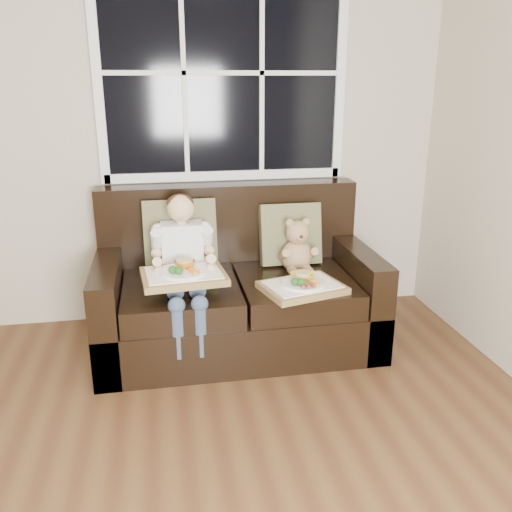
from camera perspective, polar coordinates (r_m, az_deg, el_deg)
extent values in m
cube|color=#B9B299|center=(3.67, -15.87, 13.36)|extent=(4.50, 0.02, 2.70)
cube|color=black|center=(3.66, -3.50, 18.68)|extent=(1.50, 0.02, 1.25)
cube|color=white|center=(3.70, -3.28, 8.48)|extent=(1.58, 0.04, 0.06)
cube|color=white|center=(3.63, -16.43, 18.02)|extent=(0.06, 0.04, 1.37)
cube|color=white|center=(3.82, 8.88, 18.49)|extent=(0.06, 0.04, 1.37)
cube|color=white|center=(3.64, -3.48, 18.68)|extent=(1.50, 0.03, 0.03)
cube|color=black|center=(3.46, -1.94, -6.95)|extent=(1.70, 0.90, 0.30)
cube|color=black|center=(3.38, -15.13, -5.41)|extent=(0.15, 0.90, 0.60)
cube|color=black|center=(3.58, 10.42, -3.72)|extent=(0.15, 0.90, 0.60)
cube|color=black|center=(3.64, -2.90, 2.44)|extent=(1.70, 0.18, 0.66)
cube|color=black|center=(3.27, -7.88, -4.37)|extent=(0.68, 0.72, 0.15)
cube|color=black|center=(3.36, 4.14, -3.58)|extent=(0.68, 0.72, 0.15)
cube|color=olive|center=(3.45, -7.98, 2.17)|extent=(0.45, 0.21, 0.47)
cube|color=olive|center=(3.55, 3.62, 2.34)|extent=(0.40, 0.18, 0.41)
cube|color=white|center=(3.30, -7.75, 0.59)|extent=(0.25, 0.15, 0.34)
sphere|color=#DDB387|center=(3.22, -7.94, 5.02)|extent=(0.16, 0.16, 0.16)
ellipsoid|color=#3A2312|center=(3.23, -7.97, 5.49)|extent=(0.16, 0.16, 0.12)
cylinder|color=#34445B|center=(3.17, -8.58, -2.85)|extent=(0.09, 0.30, 0.09)
cylinder|color=#34445B|center=(3.17, -6.36, -2.73)|extent=(0.09, 0.30, 0.09)
cylinder|color=#34445B|center=(2.99, -8.22, -8.00)|extent=(0.08, 0.08, 0.28)
cylinder|color=#34445B|center=(3.00, -5.86, -7.86)|extent=(0.08, 0.08, 0.28)
cylinder|color=#DDB387|center=(3.18, -10.31, 0.48)|extent=(0.06, 0.30, 0.24)
cylinder|color=#DDB387|center=(3.19, -5.05, 0.77)|extent=(0.06, 0.30, 0.24)
ellipsoid|color=tan|center=(3.45, 4.29, -0.01)|extent=(0.20, 0.17, 0.21)
sphere|color=tan|center=(3.39, 4.42, 2.48)|extent=(0.15, 0.15, 0.15)
sphere|color=tan|center=(3.37, 3.54, 3.50)|extent=(0.05, 0.05, 0.05)
sphere|color=tan|center=(3.39, 5.30, 3.57)|extent=(0.05, 0.05, 0.05)
sphere|color=tan|center=(3.34, 4.66, 1.97)|extent=(0.06, 0.06, 0.06)
sphere|color=black|center=(3.32, 4.77, 2.02)|extent=(0.02, 0.02, 0.02)
cylinder|color=tan|center=(3.36, 3.96, -1.73)|extent=(0.06, 0.12, 0.06)
cylinder|color=tan|center=(3.38, 5.55, -1.62)|extent=(0.06, 0.12, 0.06)
cube|color=olive|center=(3.06, -7.62, -2.15)|extent=(0.49, 0.39, 0.04)
cube|color=white|center=(3.05, -7.63, -1.75)|extent=(0.43, 0.33, 0.01)
cylinder|color=white|center=(3.04, -7.63, -1.62)|extent=(0.26, 0.26, 0.02)
imported|color=orange|center=(3.07, -7.50, -0.82)|extent=(0.13, 0.13, 0.04)
cylinder|color=#E7D77E|center=(3.07, -7.50, -0.73)|extent=(0.10, 0.10, 0.02)
ellipsoid|color=#266921|center=(2.98, -8.77, -1.42)|extent=(0.05, 0.05, 0.04)
ellipsoid|color=#266921|center=(2.97, -8.13, -1.49)|extent=(0.05, 0.05, 0.04)
cylinder|color=orange|center=(2.99, -6.65, -1.57)|extent=(0.05, 0.07, 0.02)
cube|color=olive|center=(3.14, 4.89, -3.35)|extent=(0.52, 0.44, 0.04)
cube|color=white|center=(3.13, 4.90, -2.98)|extent=(0.45, 0.38, 0.01)
cylinder|color=white|center=(3.12, 4.96, -2.86)|extent=(0.25, 0.25, 0.02)
imported|color=yellow|center=(3.16, 4.93, -2.13)|extent=(0.16, 0.16, 0.03)
cylinder|color=#E7D77E|center=(3.15, 4.93, -2.01)|extent=(0.10, 0.10, 0.02)
ellipsoid|color=#266921|center=(3.06, 4.12, -2.71)|extent=(0.05, 0.05, 0.04)
ellipsoid|color=#266921|center=(3.05, 4.77, -2.77)|extent=(0.05, 0.05, 0.04)
cylinder|color=orange|center=(3.08, 6.05, -2.83)|extent=(0.05, 0.07, 0.02)
cylinder|color=brown|center=(3.05, 5.30, -2.97)|extent=(0.03, 0.09, 0.02)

